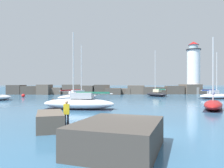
% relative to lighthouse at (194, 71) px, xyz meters
% --- Properties ---
extents(ground_plane, '(600.00, 600.00, 0.00)m').
position_rel_lighthouse_xyz_m(ground_plane, '(-22.60, -44.53, -6.09)').
color(ground_plane, '#336084').
extents(open_sea_beyond, '(400.00, 116.00, 0.01)m').
position_rel_lighthouse_xyz_m(open_sea_beyond, '(-22.60, 59.81, -6.09)').
color(open_sea_beyond, '#235175').
rests_on(open_sea_beyond, ground).
extents(breakwater_jetty, '(53.67, 6.60, 2.57)m').
position_rel_lighthouse_xyz_m(breakwater_jetty, '(-21.97, -0.02, -5.01)').
color(breakwater_jetty, '#423D38').
rests_on(breakwater_jetty, ground).
extents(lighthouse, '(4.49, 4.49, 14.02)m').
position_rel_lighthouse_xyz_m(lighthouse, '(0.00, 0.00, 0.00)').
color(lighthouse, gray).
rests_on(lighthouse, ground).
extents(foreground_rocks, '(7.44, 9.03, 1.23)m').
position_rel_lighthouse_xyz_m(foreground_rocks, '(-24.65, -47.19, -5.54)').
color(foreground_rocks, brown).
rests_on(foreground_rocks, ground).
extents(sailboat_moored_0, '(7.33, 7.02, 9.39)m').
position_rel_lighthouse_xyz_m(sailboat_moored_0, '(-28.50, -20.10, -5.47)').
color(sailboat_moored_0, white).
rests_on(sailboat_moored_0, ground).
extents(sailboat_moored_1, '(4.51, 6.18, 7.72)m').
position_rel_lighthouse_xyz_m(sailboat_moored_1, '(-12.59, -34.36, -5.55)').
color(sailboat_moored_1, maroon).
rests_on(sailboat_moored_1, ground).
extents(sailboat_moored_3, '(4.81, 5.56, 10.01)m').
position_rel_lighthouse_xyz_m(sailboat_moored_3, '(-12.67, -10.58, -5.50)').
color(sailboat_moored_3, black).
rests_on(sailboat_moored_3, ground).
extents(sailboat_moored_5, '(5.90, 2.59, 8.51)m').
position_rel_lighthouse_xyz_m(sailboat_moored_5, '(-4.02, -18.45, -5.51)').
color(sailboat_moored_5, white).
rests_on(sailboat_moored_5, ground).
extents(sailboat_moored_6, '(8.26, 3.88, 8.43)m').
position_rel_lighthouse_xyz_m(sailboat_moored_6, '(-27.05, -33.24, -5.42)').
color(sailboat_moored_6, silver).
rests_on(sailboat_moored_6, ground).
extents(mooring_buoy_orange_near, '(0.53, 0.53, 0.73)m').
position_rel_lighthouse_xyz_m(mooring_buoy_orange_near, '(-31.44, -26.00, -5.83)').
color(mooring_buoy_orange_near, '#EA5914').
rests_on(mooring_buoy_orange_near, ground).
extents(mooring_buoy_far_side, '(0.70, 0.70, 0.90)m').
position_rel_lighthouse_xyz_m(mooring_buoy_far_side, '(-40.52, -12.05, -5.74)').
color(mooring_buoy_far_side, red).
rests_on(mooring_buoy_far_side, ground).
extents(person_on_rocks, '(0.36, 0.23, 1.73)m').
position_rel_lighthouse_xyz_m(person_on_rocks, '(-26.82, -43.08, -5.12)').
color(person_on_rocks, '#282833').
rests_on(person_on_rocks, ground).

